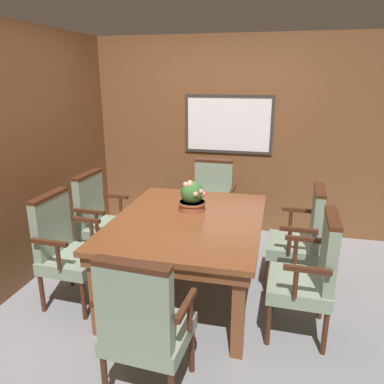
% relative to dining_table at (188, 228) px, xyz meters
% --- Properties ---
extents(ground_plane, '(14.00, 14.00, 0.00)m').
position_rel_dining_table_xyz_m(ground_plane, '(-0.04, -0.10, -0.66)').
color(ground_plane, gray).
extents(wall_back, '(7.20, 0.08, 2.45)m').
position_rel_dining_table_xyz_m(wall_back, '(-0.04, 1.69, 0.57)').
color(wall_back, brown).
rests_on(wall_back, ground_plane).
extents(wall_left, '(0.06, 7.20, 2.45)m').
position_rel_dining_table_xyz_m(wall_left, '(-1.62, -0.10, 0.56)').
color(wall_left, brown).
rests_on(wall_left, ground_plane).
extents(dining_table, '(1.30, 1.68, 0.75)m').
position_rel_dining_table_xyz_m(dining_table, '(0.00, 0.00, 0.00)').
color(dining_table, brown).
rests_on(dining_table, ground_plane).
extents(chair_right_near, '(0.48, 0.56, 1.01)m').
position_rel_dining_table_xyz_m(chair_right_near, '(1.05, -0.35, -0.12)').
color(chair_right_near, '#472314').
rests_on(chair_right_near, ground_plane).
extents(chair_head_near, '(0.57, 0.50, 1.01)m').
position_rel_dining_table_xyz_m(chair_head_near, '(0.02, -1.23, -0.12)').
color(chair_head_near, '#472314').
rests_on(chair_head_near, ground_plane).
extents(chair_left_near, '(0.49, 0.57, 1.01)m').
position_rel_dining_table_xyz_m(chair_left_near, '(-1.02, -0.37, -0.12)').
color(chair_left_near, '#472314').
rests_on(chair_left_near, ground_plane).
extents(chair_head_far, '(0.56, 0.48, 1.01)m').
position_rel_dining_table_xyz_m(chair_head_far, '(-0.00, 1.21, -0.12)').
color(chair_head_far, '#472314').
rests_on(chair_head_far, ground_plane).
extents(chair_right_far, '(0.49, 0.56, 1.01)m').
position_rel_dining_table_xyz_m(chair_right_far, '(1.02, 0.35, -0.12)').
color(chair_right_far, '#472314').
rests_on(chair_right_far, ground_plane).
extents(chair_left_far, '(0.50, 0.57, 1.01)m').
position_rel_dining_table_xyz_m(chair_left_far, '(-1.05, 0.36, -0.12)').
color(chair_left_far, '#472314').
rests_on(chair_left_far, ground_plane).
extents(potted_plant, '(0.26, 0.26, 0.30)m').
position_rel_dining_table_xyz_m(potted_plant, '(-0.01, 0.21, 0.22)').
color(potted_plant, '#9E5638').
rests_on(potted_plant, dining_table).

